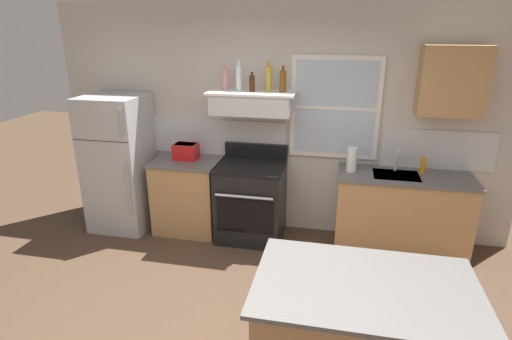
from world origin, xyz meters
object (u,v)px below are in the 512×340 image
(paper_towel_roll, at_px, (352,160))
(dish_soap_bottle, at_px, (423,165))
(stove_range, at_px, (251,201))
(bottle_rose_pink, at_px, (225,79))
(toaster, at_px, (186,151))
(bottle_champagne_gold_foil, at_px, (269,78))
(bottle_clear_tall, at_px, (239,78))
(refrigerator, at_px, (120,163))
(bottle_brown_stout, at_px, (252,83))
(bottle_amber_wine, at_px, (283,81))

(paper_towel_roll, bearing_deg, dish_soap_bottle, 7.52)
(stove_range, bearing_deg, bottle_rose_pink, 155.88)
(toaster, bearing_deg, stove_range, -4.99)
(bottle_champagne_gold_foil, bearing_deg, bottle_clear_tall, -171.40)
(toaster, height_order, bottle_clear_tall, bottle_clear_tall)
(bottle_clear_tall, distance_m, bottle_champagne_gold_foil, 0.33)
(bottle_rose_pink, bearing_deg, dish_soap_bottle, -0.19)
(refrigerator, relative_size, bottle_champagne_gold_foil, 5.09)
(bottle_brown_stout, relative_size, bottle_champagne_gold_foil, 0.65)
(paper_towel_roll, distance_m, dish_soap_bottle, 0.76)
(bottle_clear_tall, distance_m, bottle_brown_stout, 0.17)
(bottle_rose_pink, distance_m, bottle_brown_stout, 0.34)
(bottle_clear_tall, bearing_deg, bottle_amber_wine, 0.20)
(toaster, relative_size, dish_soap_bottle, 1.65)
(bottle_rose_pink, distance_m, paper_towel_roll, 1.67)
(stove_range, bearing_deg, dish_soap_bottle, 4.18)
(stove_range, xyz_separation_m, bottle_rose_pink, (-0.32, 0.14, 1.40))
(toaster, relative_size, bottle_rose_pink, 1.05)
(stove_range, relative_size, paper_towel_roll, 4.04)
(bottle_rose_pink, xyz_separation_m, bottle_champagne_gold_foil, (0.49, 0.01, 0.02))
(toaster, relative_size, paper_towel_roll, 1.10)
(bottle_clear_tall, bearing_deg, refrigerator, -175.18)
(bottle_brown_stout, bearing_deg, bottle_amber_wine, 7.06)
(toaster, bearing_deg, refrigerator, -173.61)
(bottle_rose_pink, bearing_deg, toaster, -171.44)
(bottle_amber_wine, height_order, dish_soap_bottle, bottle_amber_wine)
(bottle_champagne_gold_foil, bearing_deg, bottle_rose_pink, -179.10)
(stove_range, height_order, bottle_brown_stout, bottle_brown_stout)
(toaster, bearing_deg, paper_towel_roll, -0.99)
(dish_soap_bottle, bearing_deg, bottle_amber_wine, -178.80)
(bottle_rose_pink, xyz_separation_m, paper_towel_roll, (1.45, -0.11, -0.82))
(stove_range, bearing_deg, bottle_amber_wine, 17.43)
(stove_range, distance_m, bottle_brown_stout, 1.37)
(toaster, height_order, bottle_rose_pink, bottle_rose_pink)
(dish_soap_bottle, bearing_deg, stove_range, -175.82)
(bottle_brown_stout, relative_size, paper_towel_roll, 0.79)
(bottle_clear_tall, bearing_deg, stove_range, -33.56)
(dish_soap_bottle, bearing_deg, bottle_rose_pink, 179.81)
(toaster, distance_m, bottle_rose_pink, 0.99)
(bottle_brown_stout, distance_m, bottle_amber_wine, 0.34)
(bottle_amber_wine, bearing_deg, bottle_rose_pink, 176.55)
(bottle_clear_tall, xyz_separation_m, dish_soap_bottle, (2.04, 0.03, -0.88))
(bottle_rose_pink, distance_m, bottle_clear_tall, 0.17)
(refrigerator, xyz_separation_m, bottle_brown_stout, (1.65, 0.09, 1.01))
(bottle_rose_pink, height_order, bottle_amber_wine, bottle_rose_pink)
(bottle_rose_pink, xyz_separation_m, dish_soap_bottle, (2.20, -0.01, -0.86))
(bottle_rose_pink, distance_m, dish_soap_bottle, 2.37)
(bottle_champagne_gold_foil, relative_size, bottle_amber_wine, 1.17)
(bottle_rose_pink, relative_size, bottle_brown_stout, 1.33)
(toaster, xyz_separation_m, bottle_rose_pink, (0.49, 0.07, 0.86))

